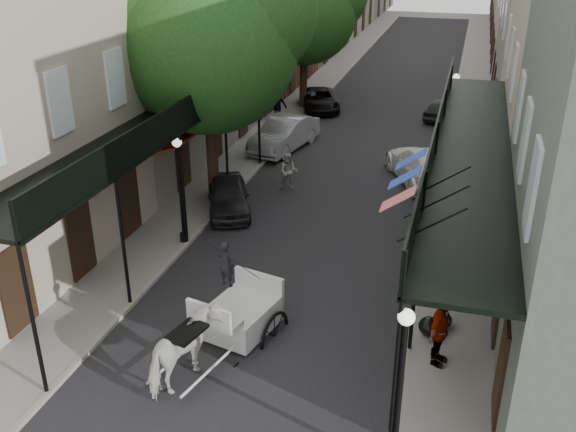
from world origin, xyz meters
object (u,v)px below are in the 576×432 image
Objects in this scene: carriage at (249,287)px; pedestrian_sidewalk_right at (440,331)px; lamppost_right_far at (452,112)px; horse at (185,351)px; lamppost_right_near at (400,389)px; pedestrian_sidewalk_left at (277,104)px; car_left_far at (320,100)px; car_left_mid at (284,134)px; tree_near at (218,32)px; car_right_far at (442,109)px; car_right_near at (423,166)px; lamppost_left at (180,189)px; car_left_near at (228,196)px; pedestrian_walking at (289,171)px; tree_far at (311,5)px.

pedestrian_sidewalk_right is (5.08, -0.51, -0.11)m from carriage.
horse is (-5.13, -18.64, -1.15)m from lamppost_right_far.
lamppost_right_near is 24.52m from pedestrian_sidewalk_left.
car_left_mid is at bearing -110.19° from car_left_far.
lamppost_right_near is at bearing -55.73° from tree_near.
tree_near is at bearing -112.66° from car_left_far.
car_left_far reaches higher than car_right_far.
pedestrian_sidewalk_left is 0.54× the size of car_right_far.
car_right_near reaches higher than car_right_far.
lamppost_right_near is at bearing -44.29° from lamppost_left.
lamppost_right_far is at bearing 43.31° from tree_near.
carriage is (3.73, -3.91, -0.88)m from lamppost_left.
lamppost_left is 1.00× the size of lamppost_right_far.
carriage is at bearing -65.23° from car_left_mid.
car_left_near is (1.60, -11.67, -0.41)m from pedestrian_sidewalk_left.
car_right_near is (3.61, 11.91, -0.41)m from carriage.
tree_near is at bearing 124.27° from lamppost_right_near.
carriage is 0.87× the size of car_right_far.
car_left_mid is at bearing 73.59° from pedestrian_sidewalk_left.
lamppost_right_far is 7.94m from car_left_mid.
pedestrian_sidewalk_right is at bearing -145.40° from horse.
tree_near is at bearing -60.24° from horse.
lamppost_right_near is 13.50m from car_left_near.
car_right_near is (4.26, 14.64, -0.14)m from horse.
car_right_near is at bearing 25.93° from pedestrian_sidewalk_right.
car_left_near is (-7.70, 11.00, -1.41)m from lamppost_right_near.
carriage is 0.64× the size of car_left_mid.
car_right_near is (7.43, 3.82, -5.73)m from tree_near.
pedestrian_walking is 0.34× the size of car_left_mid.
lamppost_right_far reaches higher than car_left_far.
lamppost_left reaches higher than car_left_mid.
tree_near reaches higher than car_left_mid.
car_right_far is at bearing 96.62° from lamppost_right_far.
pedestrian_sidewalk_left is at bearing 95.45° from tree_near.
carriage is 14.83m from car_left_mid.
lamppost_left is 3.35m from car_left_near.
lamppost_right_near reaches higher than pedestrian_sidewalk_right.
pedestrian_walking is at bearing 69.88° from lamppost_left.
lamppost_right_far is at bearing 21.27° from pedestrian_sidewalk_right.
lamppost_right_far is 1.07× the size of car_right_far.
lamppost_right_near reaches higher than car_left_mid.
pedestrian_sidewalk_left is (-3.20, 8.93, 0.27)m from pedestrian_walking.
tree_far is at bearing 144.43° from car_left_far.
tree_near is 2.55× the size of car_left_near.
horse reaches higher than car_left_near.
lamppost_left is at bearing 82.53° from pedestrian_sidewalk_right.
pedestrian_sidewalk_left is at bearing -65.51° from horse.
carriage is 12.45m from car_right_near.
car_right_far is at bearing -20.71° from car_left_far.
lamppost_left is 0.79× the size of car_left_mid.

